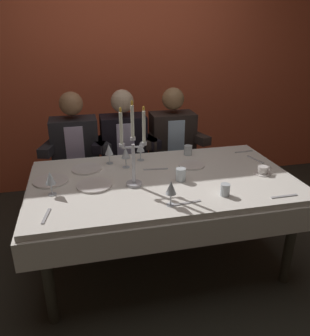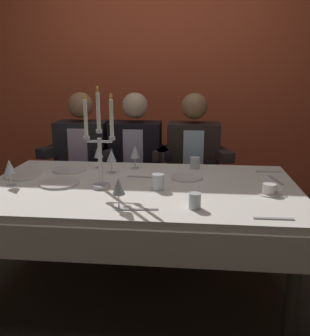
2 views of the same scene
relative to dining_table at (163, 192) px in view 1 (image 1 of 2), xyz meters
The scene contains 26 objects.
ground_plane 0.62m from the dining_table, ahead, with size 12.00×12.00×0.00m, color #302F27.
back_wall 1.81m from the dining_table, 90.00° to the left, with size 6.00×0.12×2.70m, color #E65C39.
dining_table is the anchor object (origin of this frame).
candelabra 0.43m from the dining_table, 162.12° to the right, with size 0.19×0.11×0.59m.
dinner_plate_0 0.81m from the dining_table, behind, with size 0.25×0.25×0.01m, color white.
dinner_plate_1 0.51m from the dining_table, behind, with size 0.25×0.25×0.01m, color white.
dinner_plate_2 0.35m from the dining_table, 32.02° to the left, with size 0.20×0.20×0.01m, color white.
dinner_plate_3 0.62m from the dining_table, 152.14° to the left, with size 0.23×0.23×0.01m, color white.
wine_glass_0 0.42m from the dining_table, 131.71° to the left, with size 0.07×0.07×0.16m.
wine_glass_1 0.47m from the dining_table, 97.58° to the right, with size 0.07×0.07×0.16m.
wine_glass_2 0.46m from the dining_table, 103.34° to the left, with size 0.07×0.07×0.16m.
wine_glass_3 0.56m from the dining_table, 133.24° to the left, with size 0.07×0.07×0.16m.
wine_glass_4 0.82m from the dining_table, behind, with size 0.07×0.07×0.16m.
water_tumbler_0 0.51m from the dining_table, 47.60° to the right, with size 0.06×0.06×0.08m, color silver.
water_tumbler_1 0.56m from the dining_table, 51.99° to the left, with size 0.07×0.07×0.08m, color silver.
water_tumbler_2 0.21m from the dining_table, 32.43° to the right, with size 0.07×0.07×0.09m, color silver.
coffee_cup_0 0.77m from the dining_table, ahead, with size 0.13×0.12×0.06m.
spoon_0 0.89m from the dining_table, 154.98° to the right, with size 0.17×0.02×0.01m, color #B7B7BC.
knife_1 0.87m from the dining_table, 12.32° to the left, with size 0.19×0.02×0.01m, color #B7B7BC.
knife_2 0.21m from the dining_table, 95.20° to the left, with size 0.19×0.02×0.01m, color #B7B7BC.
knife_3 0.43m from the dining_table, 82.93° to the right, with size 0.19×0.02×0.01m, color #B7B7BC.
knife_4 0.84m from the dining_table, 33.70° to the right, with size 0.19×0.02×0.01m, color #B7B7BC.
fork_5 0.92m from the dining_table, 24.43° to the left, with size 0.17×0.02×0.01m, color #B7B7BC.
seated_diner_0 1.09m from the dining_table, 124.84° to the left, with size 0.63×0.48×1.24m.
seated_diner_1 0.91m from the dining_table, 100.37° to the left, with size 0.63×0.48×1.24m.
seated_diner_2 0.95m from the dining_table, 70.18° to the left, with size 0.63×0.48×1.24m.
Camera 1 is at (-0.56, -2.17, 1.76)m, focal length 36.09 mm.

